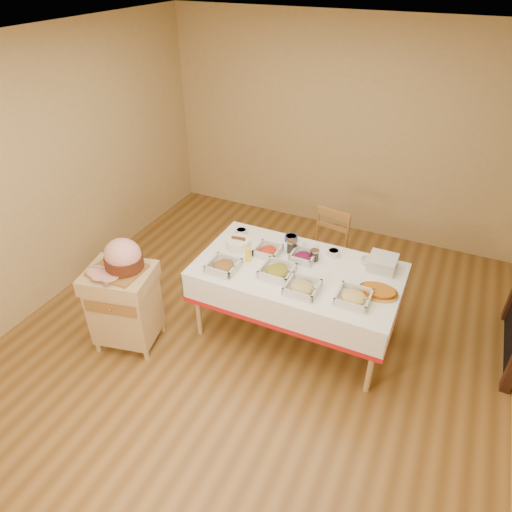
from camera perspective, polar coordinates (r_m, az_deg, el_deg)
The scene contains 22 objects.
room_shell at distance 3.66m, azimuth -0.36°, elevation 3.99°, with size 5.00×5.00×5.00m.
dining_table at distance 4.19m, azimuth 5.16°, elevation -3.35°, with size 1.82×1.02×0.76m.
butcher_cart at distance 4.33m, azimuth -16.15°, elevation -5.65°, with size 0.67×0.60×0.82m.
dining_chair at distance 4.90m, azimuth 8.62°, elevation 0.58°, with size 0.46×0.44×0.90m.
ham_on_board at distance 4.04m, azimuth -16.39°, elevation -0.27°, with size 0.46×0.44×0.31m.
serving_dish_a at distance 4.05m, azimuth -4.11°, elevation -1.25°, with size 0.26×0.26×0.11m.
serving_dish_b at distance 3.99m, azimuth 2.66°, elevation -1.88°, with size 0.27×0.27×0.11m.
serving_dish_c at distance 3.82m, azimuth 5.79°, elevation -3.93°, with size 0.27×0.27×0.11m.
serving_dish_d at distance 3.79m, azimuth 12.09°, elevation -5.05°, with size 0.27×0.27×0.10m.
serving_dish_e at distance 4.25m, azimuth 1.50°, elevation 0.65°, with size 0.24×0.23×0.11m.
serving_dish_f at distance 4.20m, azimuth 5.94°, elevation -0.03°, with size 0.23×0.22×0.10m.
small_bowl_left at distance 4.55m, azimuth -1.85°, elevation 3.07°, with size 0.12×0.12×0.05m.
small_bowl_mid at distance 4.46m, azimuth 4.42°, elevation 2.28°, with size 0.12×0.12×0.05m.
small_bowl_right at distance 4.29m, azimuth 9.66°, elevation 0.43°, with size 0.11×0.11×0.06m.
bowl_white_imported at distance 4.36m, azimuth 6.76°, elevation 1.10°, with size 0.14×0.14×0.04m, color silver.
bowl_small_imported at distance 4.26m, azimuth 13.93°, elevation -0.62°, with size 0.14×0.14×0.04m, color silver.
preserve_jar_left at distance 4.28m, azimuth 4.49°, elevation 1.12°, with size 0.10×0.10×0.12m.
preserve_jar_right at distance 4.19m, azimuth 7.32°, elevation 0.04°, with size 0.08×0.08×0.11m.
mustard_bottle at distance 4.14m, azimuth -0.99°, elevation 0.26°, with size 0.05×0.05×0.16m.
bread_basket at distance 4.35m, azimuth -2.20°, elevation 1.65°, with size 0.23×0.23×0.10m.
plate_stack at distance 4.20m, azimuth 15.52°, elevation -0.82°, with size 0.24×0.24×0.12m.
brass_platter at distance 3.91m, azimuth 15.03°, elevation -4.30°, with size 0.33×0.24×0.04m.
Camera 1 is at (1.37, -2.85, 3.14)m, focal length 32.00 mm.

